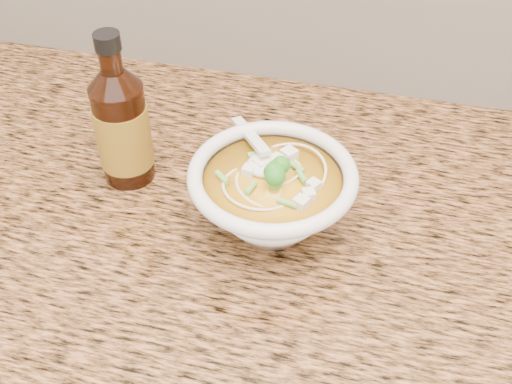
# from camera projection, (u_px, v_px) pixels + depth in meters

# --- Properties ---
(counter_slab) EXTENTS (4.00, 0.68, 0.04)m
(counter_slab) POSITION_uv_depth(u_px,v_px,m) (395.00, 246.00, 0.80)
(counter_slab) COLOR #9F643A
(counter_slab) RESTS_ON cabinet
(soup_bowl) EXTENTS (0.20, 0.21, 0.11)m
(soup_bowl) POSITION_uv_depth(u_px,v_px,m) (272.00, 198.00, 0.77)
(soup_bowl) COLOR silver
(soup_bowl) RESTS_ON counter_slab
(hot_sauce_bottle) EXTENTS (0.08, 0.08, 0.21)m
(hot_sauce_bottle) POSITION_uv_depth(u_px,v_px,m) (122.00, 127.00, 0.81)
(hot_sauce_bottle) COLOR #361507
(hot_sauce_bottle) RESTS_ON counter_slab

